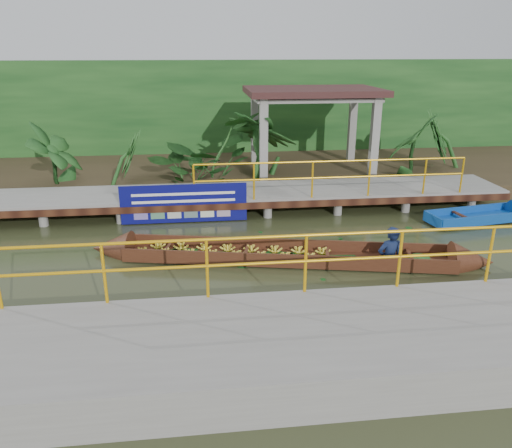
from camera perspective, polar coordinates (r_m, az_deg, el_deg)
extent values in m
plane|color=#2C3319|center=(11.30, -1.77, -3.80)|extent=(80.00, 80.00, 0.00)
cube|color=#312818|center=(18.36, -3.89, 6.15)|extent=(30.00, 8.00, 0.45)
cube|color=gray|center=(14.43, -3.04, 3.54)|extent=(16.00, 2.00, 0.15)
cube|color=black|center=(13.49, -2.74, 2.04)|extent=(16.00, 0.12, 0.18)
cylinder|color=#D6960B|center=(13.70, 8.80, 7.11)|extent=(7.50, 0.05, 0.05)
cylinder|color=#D6960B|center=(13.81, 8.70, 5.29)|extent=(7.50, 0.05, 0.05)
cylinder|color=#D6960B|center=(13.82, 8.69, 5.08)|extent=(0.05, 0.05, 1.00)
cylinder|color=gray|center=(14.64, -26.91, 0.47)|extent=(0.24, 0.24, 0.55)
cylinder|color=gray|center=(16.08, -25.10, 2.33)|extent=(0.24, 0.24, 0.55)
cylinder|color=gray|center=(14.07, -19.26, 0.81)|extent=(0.24, 0.24, 0.55)
cylinder|color=gray|center=(15.56, -18.10, 2.70)|extent=(0.24, 0.24, 0.55)
cylinder|color=gray|center=(13.76, -11.12, 1.16)|extent=(0.24, 0.24, 0.55)
cylinder|color=gray|center=(15.29, -10.74, 3.05)|extent=(0.24, 0.24, 0.55)
cylinder|color=gray|center=(13.75, -2.79, 1.50)|extent=(0.24, 0.24, 0.55)
cylinder|color=gray|center=(15.27, -3.23, 3.35)|extent=(0.24, 0.24, 0.55)
cylinder|color=gray|center=(14.02, 5.40, 1.80)|extent=(0.24, 0.24, 0.55)
cylinder|color=gray|center=(15.52, 4.17, 3.60)|extent=(0.24, 0.24, 0.55)
cylinder|color=gray|center=(14.56, 13.12, 2.04)|extent=(0.24, 0.24, 0.55)
cylinder|color=gray|center=(16.01, 11.24, 3.77)|extent=(0.24, 0.24, 0.55)
cylinder|color=gray|center=(15.35, 20.17, 2.24)|extent=(0.24, 0.24, 0.55)
cylinder|color=gray|center=(16.73, 17.79, 3.88)|extent=(0.24, 0.24, 0.55)
cylinder|color=gray|center=(13.75, -2.79, 1.50)|extent=(0.24, 0.24, 0.55)
cube|color=gray|center=(7.67, 8.84, -13.79)|extent=(18.00, 2.40, 0.70)
cylinder|color=#D6960B|center=(8.04, 7.20, -1.22)|extent=(10.00, 0.05, 0.05)
cylinder|color=#D6960B|center=(8.21, 7.06, -4.16)|extent=(10.00, 0.05, 0.05)
cylinder|color=#D6960B|center=(8.23, 7.05, -4.48)|extent=(0.05, 0.05, 1.00)
cube|color=gray|center=(15.84, 0.87, 9.11)|extent=(0.25, 0.25, 2.80)
cube|color=gray|center=(16.70, 13.37, 9.13)|extent=(0.25, 0.25, 2.80)
cube|color=gray|center=(18.19, -0.15, 10.48)|extent=(0.25, 0.25, 2.80)
cube|color=gray|center=(18.94, 10.92, 10.50)|extent=(0.25, 0.25, 2.80)
cube|color=gray|center=(17.16, 6.50, 14.19)|extent=(4.00, 2.60, 0.12)
cube|color=#381D1C|center=(17.14, 6.53, 14.85)|extent=(4.40, 3.00, 0.20)
cube|color=#123B16|center=(20.51, -4.40, 12.59)|extent=(30.00, 0.80, 4.00)
cube|color=#3B1B10|center=(11.13, 3.50, -3.91)|extent=(7.21, 2.37, 0.05)
cube|color=#3B1B10|center=(11.50, 3.58, -2.44)|extent=(7.04, 1.55, 0.31)
cube|color=#3B1B10|center=(10.67, 3.43, -4.25)|extent=(7.04, 1.55, 0.31)
cone|color=#3B1B10|center=(11.88, -16.15, -2.75)|extent=(1.06, 1.03, 0.86)
cone|color=#3B1B10|center=(11.72, 23.48, -3.98)|extent=(1.06, 1.03, 0.86)
ellipsoid|color=#123B16|center=(11.40, 18.13, -3.83)|extent=(0.57, 0.49, 0.23)
imported|color=#111C3E|center=(11.01, 15.34, -0.32)|extent=(0.61, 0.43, 1.57)
cube|color=#0D4094|center=(14.72, 23.75, 0.51)|extent=(2.76, 1.22, 0.09)
cube|color=#0D4094|center=(14.98, 22.86, 1.38)|extent=(2.64, 0.48, 0.27)
cube|color=#0D4094|center=(14.41, 24.79, 0.41)|extent=(2.64, 0.48, 0.27)
cube|color=#0D4094|center=(13.90, 19.56, 0.44)|extent=(0.18, 0.80, 0.27)
cube|color=black|center=(14.41, 22.46, 0.89)|extent=(0.22, 0.80, 0.04)
cube|color=#0B0D5F|center=(13.41, -8.22, 2.33)|extent=(3.35, 0.03, 1.05)
cube|color=white|center=(13.32, -8.28, 3.42)|extent=(2.72, 0.01, 0.07)
cube|color=white|center=(13.37, -8.24, 2.59)|extent=(2.72, 0.01, 0.07)
imported|color=#123B16|center=(16.54, -22.15, 7.12)|extent=(1.39, 1.39, 1.73)
imported|color=#123B16|center=(16.13, -15.24, 7.59)|extent=(1.39, 1.39, 1.73)
imported|color=#123B16|center=(15.95, -6.25, 8.04)|extent=(1.39, 1.39, 1.73)
imported|color=#123B16|center=(16.10, 0.96, 8.25)|extent=(1.39, 1.39, 1.73)
imported|color=#123B16|center=(17.48, 17.60, 8.26)|extent=(1.39, 1.39, 1.73)
imported|color=#123B16|center=(18.14, 21.98, 8.14)|extent=(1.39, 1.39, 1.73)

